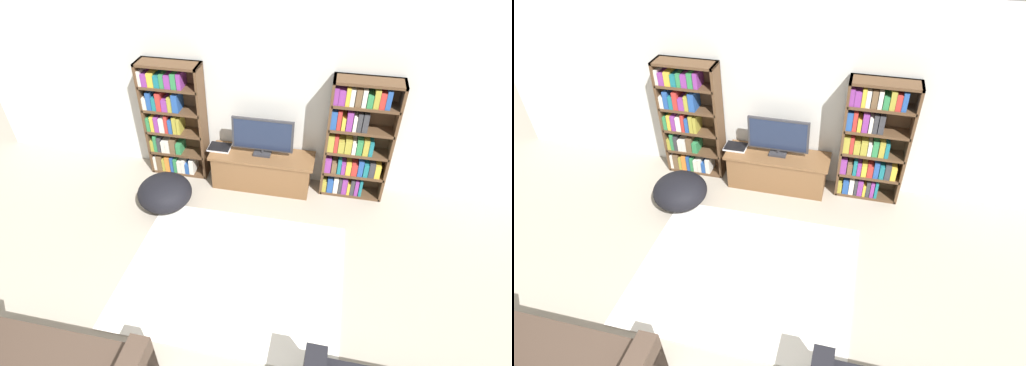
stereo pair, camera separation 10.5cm
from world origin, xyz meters
The scene contains 8 objects.
wall_back centered at (0.00, 4.23, 1.30)m, with size 8.80×0.06×2.60m.
bookshelf_left centered at (-1.45, 4.05, 0.84)m, with size 0.86×0.30×1.71m.
bookshelf_right centered at (1.10, 4.05, 0.85)m, with size 0.86×0.30×1.71m.
tv_stand centered at (-0.13, 3.93, 0.27)m, with size 1.46×0.48×0.53m.
television centered at (-0.13, 3.95, 0.82)m, with size 0.84×0.16×0.55m.
laptop centered at (-0.75, 3.97, 0.54)m, with size 0.32×0.24×0.03m.
area_rug centered at (-0.12, 2.25, 0.01)m, with size 2.46×1.95×0.02m.
beanbag_ottoman centered at (-1.33, 3.23, 0.21)m, with size 0.73×0.73×0.43m, color black.
Camera 1 is at (0.72, -0.56, 3.70)m, focal length 28.00 mm.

